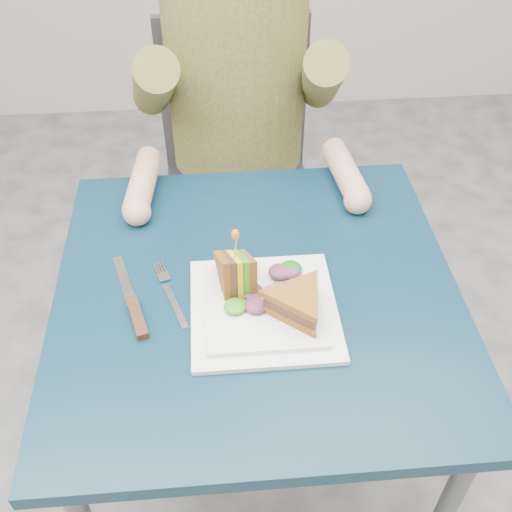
{
  "coord_description": "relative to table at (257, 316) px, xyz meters",
  "views": [
    {
      "loc": [
        -0.07,
        -0.77,
        1.54
      ],
      "look_at": [
        -0.0,
        -0.01,
        0.82
      ],
      "focal_mm": 42.0,
      "sensor_mm": 36.0,
      "label": 1
    }
  ],
  "objects": [
    {
      "name": "plate",
      "position": [
        0.01,
        -0.06,
        0.09
      ],
      "size": [
        0.26,
        0.26,
        0.02
      ],
      "color": "white",
      "rests_on": "table"
    },
    {
      "name": "table",
      "position": [
        0.0,
        0.0,
        0.0
      ],
      "size": [
        0.75,
        0.75,
        0.73
      ],
      "color": "black",
      "rests_on": "ground"
    },
    {
      "name": "toothpick_frill",
      "position": [
        -0.04,
        -0.01,
        0.23
      ],
      "size": [
        0.01,
        0.01,
        0.02
      ],
      "primitive_type": "ellipsoid",
      "color": "orange",
      "rests_on": "sandwich_upright"
    },
    {
      "name": "diner",
      "position": [
        -0.0,
        0.59,
        0.26
      ],
      "size": [
        0.54,
        0.59,
        0.74
      ],
      "color": "brown",
      "rests_on": "chair"
    },
    {
      "name": "knife",
      "position": [
        -0.22,
        -0.04,
        0.09
      ],
      "size": [
        0.08,
        0.22,
        0.02
      ],
      "color": "silver",
      "rests_on": "table"
    },
    {
      "name": "lettuce_spill",
      "position": [
        0.01,
        -0.05,
        0.11
      ],
      "size": [
        0.15,
        0.13,
        0.02
      ],
      "primitive_type": null,
      "color": "#337A14",
      "rests_on": "plate"
    },
    {
      "name": "sandwich_flat",
      "position": [
        0.06,
        -0.08,
        0.12
      ],
      "size": [
        0.19,
        0.19,
        0.05
      ],
      "color": "brown",
      "rests_on": "plate"
    },
    {
      "name": "toothpick",
      "position": [
        -0.04,
        -0.01,
        0.2
      ],
      "size": [
        0.01,
        0.01,
        0.06
      ],
      "primitive_type": "cylinder",
      "rotation": [
        0.14,
        0.07,
        0.0
      ],
      "color": "tan",
      "rests_on": "sandwich_upright"
    },
    {
      "name": "onion_ring",
      "position": [
        0.02,
        -0.05,
        0.11
      ],
      "size": [
        0.04,
        0.04,
        0.02
      ],
      "primitive_type": "torus",
      "rotation": [
        0.44,
        0.0,
        0.0
      ],
      "color": "#9E4C7A",
      "rests_on": "plate"
    },
    {
      "name": "fork",
      "position": [
        -0.16,
        -0.01,
        0.08
      ],
      "size": [
        0.07,
        0.18,
        0.01
      ],
      "color": "silver",
      "rests_on": "table"
    },
    {
      "name": "ground",
      "position": [
        0.0,
        0.0,
        -0.65
      ],
      "size": [
        4.0,
        4.0,
        0.0
      ],
      "primitive_type": "plane",
      "color": "#555557",
      "rests_on": "ground"
    },
    {
      "name": "chair",
      "position": [
        0.0,
        0.7,
        -0.11
      ],
      "size": [
        0.42,
        0.4,
        0.93
      ],
      "color": "#47474C",
      "rests_on": "ground"
    },
    {
      "name": "sandwich_upright",
      "position": [
        -0.04,
        -0.01,
        0.13
      ],
      "size": [
        0.08,
        0.13,
        0.13
      ],
      "color": "brown",
      "rests_on": "plate"
    }
  ]
}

